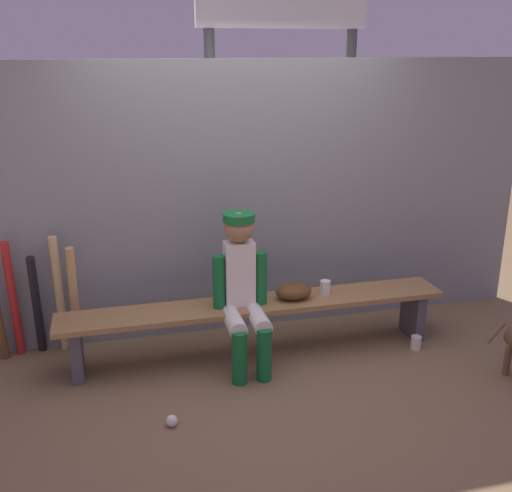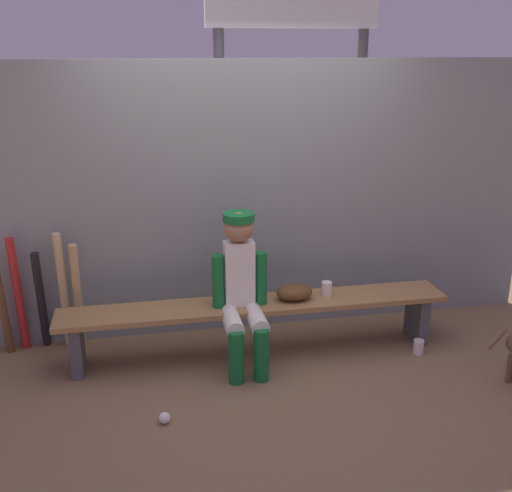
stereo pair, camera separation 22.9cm
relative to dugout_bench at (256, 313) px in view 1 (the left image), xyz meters
name	(u,v)px [view 1 (the left image)]	position (x,y,z in m)	size (l,w,h in m)	color
ground_plane	(256,354)	(0.00, 0.00, -0.35)	(30.00, 30.00, 0.00)	brown
chainlink_fence	(240,201)	(0.00, 0.52, 0.75)	(4.98, 0.03, 2.19)	gray
dugout_bench	(256,313)	(0.00, 0.00, 0.00)	(2.96, 0.36, 0.44)	olive
player_seated	(243,287)	(-0.13, -0.11, 0.27)	(0.41, 0.55, 1.15)	silver
baseball_glove	(294,291)	(0.30, 0.00, 0.15)	(0.28, 0.20, 0.12)	#593819
bat_wood_tan	(74,301)	(-1.33, 0.36, 0.09)	(0.06, 0.06, 0.88)	tan
bat_wood_natural	(59,295)	(-1.44, 0.42, 0.13)	(0.06, 0.06, 0.95)	tan
bat_aluminum_black	(37,305)	(-1.61, 0.41, 0.06)	(0.06, 0.06, 0.82)	black
bat_aluminum_red	(13,300)	(-1.77, 0.41, 0.12)	(0.06, 0.06, 0.94)	#B22323
baseball	(172,421)	(-0.74, -0.78, -0.31)	(0.07, 0.07, 0.07)	white
cup_on_ground	(416,343)	(1.24, -0.23, -0.30)	(0.08, 0.08, 0.11)	silver
cup_on_bench	(325,287)	(0.56, 0.03, 0.14)	(0.08, 0.08, 0.11)	silver
scoreboard	(289,30)	(0.71, 1.58, 2.06)	(1.88, 0.27, 3.51)	#3F3F42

